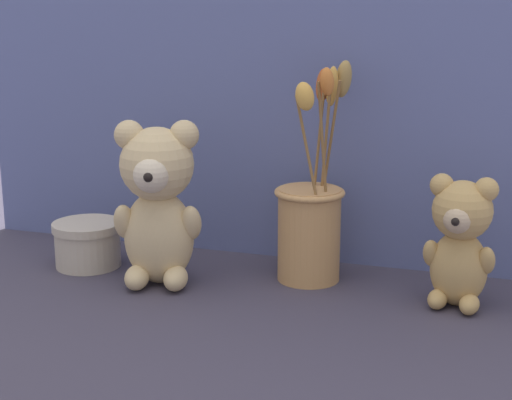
{
  "coord_description": "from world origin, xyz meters",
  "views": [
    {
      "loc": [
        0.34,
        -1.04,
        0.41
      ],
      "look_at": [
        0.0,
        0.02,
        0.13
      ],
      "focal_mm": 55.0,
      "sensor_mm": 36.0,
      "label": 1
    }
  ],
  "objects_px": {
    "teddy_bear_medium": "(460,239)",
    "teddy_bear_large": "(158,200)",
    "flower_vase": "(310,220)",
    "decorative_tin_tall": "(88,244)"
  },
  "relations": [
    {
      "from": "teddy_bear_medium",
      "to": "decorative_tin_tall",
      "type": "distance_m",
      "value": 0.58
    },
    {
      "from": "teddy_bear_medium",
      "to": "teddy_bear_large",
      "type": "bearing_deg",
      "value": -174.3
    },
    {
      "from": "teddy_bear_large",
      "to": "teddy_bear_medium",
      "type": "bearing_deg",
      "value": 5.7
    },
    {
      "from": "decorative_tin_tall",
      "to": "teddy_bear_large",
      "type": "bearing_deg",
      "value": -15.01
    },
    {
      "from": "teddy_bear_large",
      "to": "decorative_tin_tall",
      "type": "distance_m",
      "value": 0.18
    },
    {
      "from": "teddy_bear_medium",
      "to": "flower_vase",
      "type": "distance_m",
      "value": 0.23
    },
    {
      "from": "flower_vase",
      "to": "decorative_tin_tall",
      "type": "xyz_separation_m",
      "value": [
        -0.36,
        -0.05,
        -0.06
      ]
    },
    {
      "from": "teddy_bear_medium",
      "to": "decorative_tin_tall",
      "type": "height_order",
      "value": "teddy_bear_medium"
    },
    {
      "from": "teddy_bear_large",
      "to": "decorative_tin_tall",
      "type": "height_order",
      "value": "teddy_bear_large"
    },
    {
      "from": "flower_vase",
      "to": "decorative_tin_tall",
      "type": "relative_size",
      "value": 3.03
    }
  ]
}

